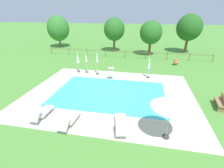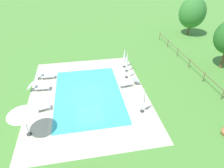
# 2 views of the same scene
# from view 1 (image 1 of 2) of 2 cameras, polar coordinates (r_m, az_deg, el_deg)

# --- Properties ---
(ground_plane) EXTENTS (160.00, 160.00, 0.00)m
(ground_plane) POSITION_cam_1_polar(r_m,az_deg,el_deg) (13.25, -0.86, -3.20)
(ground_plane) COLOR #518E38
(pool_deck_paving) EXTENTS (13.13, 10.26, 0.01)m
(pool_deck_paving) POSITION_cam_1_polar(r_m,az_deg,el_deg) (13.25, -0.86, -3.18)
(pool_deck_paving) COLOR beige
(pool_deck_paving) RESTS_ON ground
(swimming_pool_water) EXTENTS (8.70, 5.82, 0.01)m
(swimming_pool_water) POSITION_cam_1_polar(r_m,az_deg,el_deg) (13.25, -0.86, -3.18)
(swimming_pool_water) COLOR #42CCD6
(swimming_pool_water) RESTS_ON ground
(pool_coping_rim) EXTENTS (9.18, 6.30, 0.01)m
(pool_coping_rim) POSITION_cam_1_polar(r_m,az_deg,el_deg) (13.25, -0.86, -3.16)
(pool_coping_rim) COLOR beige
(pool_coping_rim) RESTS_ON ground
(sun_lounger_north_near_steps) EXTENTS (0.70, 1.97, 0.91)m
(sun_lounger_north_near_steps) POSITION_cam_1_polar(r_m,az_deg,el_deg) (9.95, -14.49, -11.68)
(sun_lounger_north_near_steps) COLOR white
(sun_lounger_north_near_steps) RESTS_ON ground
(sun_lounger_north_mid) EXTENTS (0.98, 2.09, 0.81)m
(sun_lounger_north_mid) POSITION_cam_1_polar(r_m,az_deg,el_deg) (9.42, 3.10, -13.19)
(sun_lounger_north_mid) COLOR white
(sun_lounger_north_mid) RESTS_ON ground
(sun_lounger_north_far) EXTENTS (0.86, 2.09, 0.79)m
(sun_lounger_north_far) POSITION_cam_1_polar(r_m,az_deg,el_deg) (16.68, -0.45, 4.03)
(sun_lounger_north_far) COLOR white
(sun_lounger_north_far) RESTS_ON ground
(sun_lounger_north_end) EXTENTS (0.66, 1.87, 0.99)m
(sun_lounger_north_end) POSITION_cam_1_polar(r_m,az_deg,el_deg) (11.08, -23.15, -8.93)
(sun_lounger_north_end) COLOR white
(sun_lounger_north_end) RESTS_ON ground
(patio_umbrella_open_foreground) EXTENTS (1.96, 1.96, 2.31)m
(patio_umbrella_open_foreground) POSITION_cam_1_polar(r_m,az_deg,el_deg) (8.31, 19.92, -6.35)
(patio_umbrella_open_foreground) COLOR #383838
(patio_umbrella_open_foreground) RESTS_ON ground
(patio_umbrella_closed_row_west) EXTENTS (0.32, 0.32, 2.33)m
(patio_umbrella_closed_row_west) POSITION_cam_1_polar(r_m,az_deg,el_deg) (17.81, -11.83, 8.76)
(patio_umbrella_closed_row_west) COLOR #383838
(patio_umbrella_closed_row_west) RESTS_ON ground
(patio_umbrella_closed_row_mid_west) EXTENTS (0.32, 0.32, 2.32)m
(patio_umbrella_closed_row_mid_west) POSITION_cam_1_polar(r_m,az_deg,el_deg) (16.23, 12.81, 7.05)
(patio_umbrella_closed_row_mid_west) COLOR #383838
(patio_umbrella_closed_row_mid_west) RESTS_ON ground
(patio_umbrella_closed_row_centre) EXTENTS (0.32, 0.32, 2.51)m
(patio_umbrella_closed_row_centre) POSITION_cam_1_polar(r_m,az_deg,el_deg) (16.82, -5.21, 8.57)
(patio_umbrella_closed_row_centre) COLOR #383838
(patio_umbrella_closed_row_centre) RESTS_ON ground
(patio_umbrella_closed_row_mid_east) EXTENTS (0.32, 0.32, 2.32)m
(patio_umbrella_closed_row_mid_east) POSITION_cam_1_polar(r_m,az_deg,el_deg) (17.55, -8.92, 8.52)
(patio_umbrella_closed_row_mid_east) COLOR #383838
(patio_umbrella_closed_row_mid_east) RESTS_ON ground
(wooden_bench_lawn_side) EXTENTS (0.66, 1.55, 0.87)m
(wooden_bench_lawn_side) POSITION_cam_1_polar(r_m,az_deg,el_deg) (13.35, 33.64, -5.12)
(wooden_bench_lawn_side) COLOR #937047
(wooden_bench_lawn_side) RESTS_ON ground
(terracotta_urn_near_fence) EXTENTS (0.63, 0.63, 0.70)m
(terracotta_urn_near_fence) POSITION_cam_1_polar(r_m,az_deg,el_deg) (21.59, 21.33, 7.10)
(terracotta_urn_near_fence) COLOR #C67547
(terracotta_urn_near_fence) RESTS_ON ground
(perimeter_fence) EXTENTS (22.80, 0.08, 1.05)m
(perimeter_fence) POSITION_cam_1_polar(r_m,az_deg,el_deg) (23.53, 4.64, 10.72)
(perimeter_fence) COLOR brown
(perimeter_fence) RESTS_ON ground
(tree_far_west) EXTENTS (3.77, 3.77, 5.46)m
(tree_far_west) POSITION_cam_1_polar(r_m,az_deg,el_deg) (31.77, -18.17, 17.87)
(tree_far_west) COLOR brown
(tree_far_west) RESTS_ON ground
(tree_west_mid) EXTENTS (3.68, 3.68, 5.73)m
(tree_west_mid) POSITION_cam_1_polar(r_m,az_deg,el_deg) (28.28, 25.22, 17.26)
(tree_west_mid) COLOR brown
(tree_west_mid) RESTS_ON ground
(tree_centre) EXTENTS (3.21, 3.21, 5.22)m
(tree_centre) POSITION_cam_1_polar(r_m,az_deg,el_deg) (26.83, 0.79, 18.43)
(tree_centre) COLOR brown
(tree_centre) RESTS_ON ground
(tree_east_mid) EXTENTS (3.12, 3.12, 4.94)m
(tree_east_mid) POSITION_cam_1_polar(r_m,az_deg,el_deg) (24.91, 13.37, 16.98)
(tree_east_mid) COLOR brown
(tree_east_mid) RESTS_ON ground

